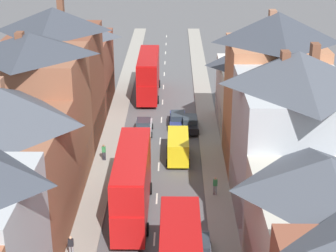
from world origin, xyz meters
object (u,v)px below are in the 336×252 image
Objects in this scene: car_parked_left_a at (190,124)px; car_mid_black at (144,126)px; pedestrian_mid_right at (215,185)px; double_decker_bus_far_approaching at (148,74)px; double_decker_bus_mid_street at (132,182)px; delivery_van at (178,146)px; pedestrian_far_left at (104,151)px; car_parked_right_a at (178,119)px; pedestrian_mid_left at (71,245)px; car_near_silver at (198,250)px.

car_parked_left_a is 4.96m from car_mid_black.
double_decker_bus_far_approaching is at bearing 104.37° from pedestrian_mid_right.
car_parked_left_a is at bearing -67.15° from double_decker_bus_far_approaching.
double_decker_bus_mid_street is at bearing -90.03° from car_mid_black.
delivery_van is at bearing -100.33° from car_parked_left_a.
delivery_van is at bearing 4.92° from pedestrian_far_left.
double_decker_bus_mid_street is 10.32m from pedestrian_far_left.
pedestrian_mid_left is at bearing -106.92° from car_parked_right_a.
double_decker_bus_far_approaching is 19.76m from pedestrian_far_left.
double_decker_bus_far_approaching is at bearing 100.88° from delivery_van.
double_decker_bus_mid_street is at bearing -155.78° from pedestrian_mid_right.
pedestrian_mid_right is (6.66, -25.98, -1.78)m from double_decker_bus_far_approaching.
double_decker_bus_mid_street is 1.00× the size of double_decker_bus_far_approaching.
car_parked_right_a is 4.12m from car_mid_black.
car_parked_right_a is at bearing -70.89° from double_decker_bus_far_approaching.
car_parked_right_a is (-1.30, 1.23, -0.02)m from car_parked_left_a.
car_near_silver is (4.91, -6.05, -1.96)m from double_decker_bus_mid_street.
double_decker_bus_mid_street is at bearing 129.07° from car_near_silver.
pedestrian_mid_right reaches higher than car_parked_right_a.
car_parked_right_a is 15.86m from pedestrian_mid_right.
double_decker_bus_far_approaching is at bearing 90.00° from double_decker_bus_mid_street.
car_parked_left_a is (0.00, 23.37, -0.03)m from car_near_silver.
car_parked_right_a is at bearing 101.08° from pedestrian_mid_right.
car_parked_right_a is (3.61, -10.42, -2.01)m from double_decker_bus_far_approaching.
double_decker_bus_far_approaching reaches higher than pedestrian_mid_left.
double_decker_bus_far_approaching is 2.45× the size of car_parked_right_a.
double_decker_bus_far_approaching is 6.71× the size of pedestrian_mid_left.
double_decker_bus_mid_street is 2.08× the size of delivery_van.
car_near_silver is at bearing -100.94° from pedestrian_mid_right.
delivery_van is at bearing 112.95° from pedestrian_mid_right.
car_mid_black is 2.37× the size of pedestrian_far_left.
pedestrian_mid_left is (-8.74, -23.21, 0.20)m from car_parked_left_a.
pedestrian_mid_right is at bearing -63.87° from car_mid_black.
pedestrian_far_left is at bearing -116.00° from car_mid_black.
double_decker_bus_mid_street reaches higher than car_mid_black.
double_decker_bus_mid_street is 6.71× the size of pedestrian_mid_left.
car_near_silver is 8.74m from pedestrian_mid_left.
double_decker_bus_far_approaching is at bearing 112.85° from car_parked_left_a.
double_decker_bus_far_approaching is at bearing 83.73° from pedestrian_mid_left.
delivery_van is at bearing 65.17° from pedestrian_mid_left.
double_decker_bus_mid_street is at bearing -90.00° from double_decker_bus_far_approaching.
double_decker_bus_mid_street reaches higher than car_parked_right_a.
pedestrian_mid_left is at bearing -91.64° from pedestrian_far_left.
pedestrian_far_left is at bearing -175.08° from delivery_van.
double_decker_bus_far_approaching is at bearing 97.98° from car_near_silver.
car_near_silver is 24.64m from car_parked_right_a.
car_near_silver is (4.91, -35.02, -1.96)m from double_decker_bus_far_approaching.
car_near_silver is 0.95× the size of car_parked_left_a.
car_near_silver is 1.04× the size of car_mid_black.
car_parked_right_a is 2.74× the size of pedestrian_mid_right.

